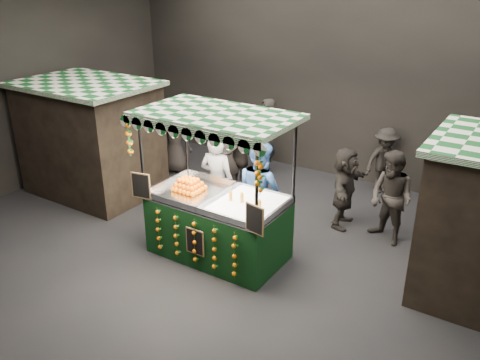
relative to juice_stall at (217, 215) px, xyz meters
The scene contains 13 objects.
ground 0.90m from the juice_stall, 30.51° to the right, with size 12.00×12.00×0.00m, color black.
market_hall 2.57m from the juice_stall, 30.51° to the right, with size 12.10×10.10×5.05m.
neighbour_stall_left 4.22m from the juice_stall, 168.58° to the left, with size 3.00×2.20×2.60m.
juice_stall is the anchor object (origin of this frame).
vendor_grey 1.10m from the juice_stall, 125.06° to the left, with size 0.77×0.55×1.99m.
vendor_blue 1.05m from the juice_stall, 73.46° to the left, with size 1.17×1.05×1.99m.
shopper_0 2.63m from the juice_stall, 121.48° to the left, with size 0.82×0.68×1.94m.
shopper_1 3.29m from the juice_stall, 41.99° to the left, with size 1.10×1.01×1.83m.
shopper_2 2.93m from the juice_stall, 114.57° to the left, with size 1.03×0.60×1.64m.
shopper_3 4.71m from the juice_stall, 70.05° to the left, with size 1.06×1.16×1.57m.
shopper_4 4.34m from the juice_stall, 139.48° to the left, with size 0.91×0.61×1.82m.
shopper_5 2.77m from the juice_stall, 58.17° to the left, with size 0.67×1.60×1.67m.
shopper_6 4.19m from the juice_stall, 108.19° to the left, with size 0.74×0.84×1.94m.
Camera 1 is at (4.33, -6.24, 4.88)m, focal length 37.13 mm.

